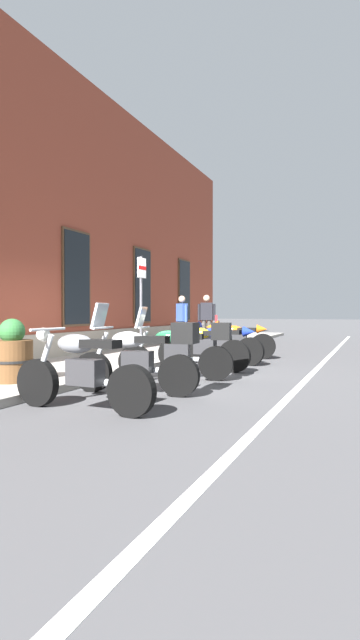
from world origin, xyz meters
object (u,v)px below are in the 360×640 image
object	(u,v)px
motorcycle_blue_sport	(216,341)
barrel_planter	(12,355)
motorcycle_grey_naked	(81,371)
motorcycle_yellow_naked	(202,347)
motorcycle_silver_touring	(142,356)
parking_sign	(141,293)
pedestrian_dark_jacket	(207,317)
motorcycle_orange_sport	(234,337)
pedestrian_blue_top	(182,318)
motorcycle_green_touring	(181,349)

from	to	relation	value
motorcycle_blue_sport	barrel_planter	size ratio (longest dim) A/B	2.15
motorcycle_grey_naked	motorcycle_yellow_naked	distance (m)	4.26
motorcycle_silver_touring	parking_sign	world-z (taller)	parking_sign
motorcycle_blue_sport	motorcycle_grey_naked	bearing A→B (deg)	-179.14
motorcycle_yellow_naked	pedestrian_dark_jacket	world-z (taller)	pedestrian_dark_jacket
motorcycle_silver_touring	motorcycle_orange_sport	bearing A→B (deg)	2.48
motorcycle_orange_sport	parking_sign	distance (m)	3.13
motorcycle_orange_sport	barrel_planter	world-z (taller)	barrel_planter
motorcycle_grey_naked	motorcycle_silver_touring	bearing A→B (deg)	-7.09
motorcycle_yellow_naked	pedestrian_blue_top	distance (m)	5.19
motorcycle_green_touring	motorcycle_yellow_naked	world-z (taller)	motorcycle_green_touring
motorcycle_yellow_naked	motorcycle_blue_sport	xyz separation A→B (m)	(1.33, 0.13, 0.06)
motorcycle_orange_sport	barrel_planter	distance (m)	6.38
motorcycle_grey_naked	pedestrian_dark_jacket	world-z (taller)	pedestrian_dark_jacket
motorcycle_silver_touring	motorcycle_green_touring	size ratio (longest dim) A/B	0.95
motorcycle_blue_sport	pedestrian_blue_top	size ratio (longest dim) A/B	1.33
barrel_planter	motorcycle_silver_touring	bearing A→B (deg)	-79.80
parking_sign	motorcycle_blue_sport	bearing A→B (deg)	-50.83
motorcycle_silver_touring	motorcycle_green_touring	world-z (taller)	motorcycle_silver_touring
motorcycle_silver_touring	motorcycle_orange_sport	xyz separation A→B (m)	(5.73, 0.25, -0.02)
parking_sign	motorcycle_silver_touring	bearing A→B (deg)	-152.56
motorcycle_blue_sport	parking_sign	size ratio (longest dim) A/B	0.92
motorcycle_silver_touring	motorcycle_green_touring	distance (m)	1.62
motorcycle_green_touring	motorcycle_orange_sport	world-z (taller)	motorcycle_green_touring
parking_sign	pedestrian_blue_top	bearing A→B (deg)	10.71
motorcycle_blue_sport	pedestrian_dark_jacket	world-z (taller)	pedestrian_dark_jacket
motorcycle_grey_naked	motorcycle_green_touring	world-z (taller)	motorcycle_green_touring
motorcycle_green_touring	pedestrian_blue_top	xyz separation A→B (m)	(5.92, 2.42, 0.47)
motorcycle_orange_sport	parking_sign	size ratio (longest dim) A/B	0.88
pedestrian_dark_jacket	barrel_planter	world-z (taller)	pedestrian_dark_jacket
pedestrian_blue_top	motorcycle_yellow_naked	bearing A→B (deg)	-152.97
motorcycle_orange_sport	pedestrian_dark_jacket	bearing A→B (deg)	31.78
pedestrian_blue_top	motorcycle_blue_sport	bearing A→B (deg)	-145.78
motorcycle_orange_sport	pedestrian_blue_top	distance (m)	2.90
motorcycle_grey_naked	motorcycle_orange_sport	size ratio (longest dim) A/B	1.00
motorcycle_yellow_naked	pedestrian_dark_jacket	size ratio (longest dim) A/B	1.22
motorcycle_orange_sport	pedestrian_dark_jacket	size ratio (longest dim) A/B	1.23
motorcycle_grey_naked	motorcycle_orange_sport	bearing A→B (deg)	0.69
motorcycle_orange_sport	motorcycle_yellow_naked	bearing A→B (deg)	-177.38
pedestrian_dark_jacket	parking_sign	world-z (taller)	parking_sign
parking_sign	motorcycle_orange_sport	bearing A→B (deg)	-28.24
motorcycle_blue_sport	motorcycle_silver_touring	bearing A→B (deg)	-176.70
motorcycle_silver_touring	motorcycle_blue_sport	xyz separation A→B (m)	(4.28, 0.25, -0.02)
motorcycle_green_touring	parking_sign	world-z (taller)	parking_sign
motorcycle_orange_sport	pedestrian_blue_top	size ratio (longest dim) A/B	1.27
motorcycle_blue_sport	pedestrian_blue_top	bearing A→B (deg)	34.22
motorcycle_green_touring	motorcycle_orange_sport	size ratio (longest dim) A/B	1.03
motorcycle_silver_touring	motorcycle_yellow_naked	xyz separation A→B (m)	(2.95, 0.12, -0.08)
pedestrian_blue_top	motorcycle_orange_sport	bearing A→B (deg)	-129.26
motorcycle_silver_touring	motorcycle_blue_sport	size ratio (longest dim) A/B	0.94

